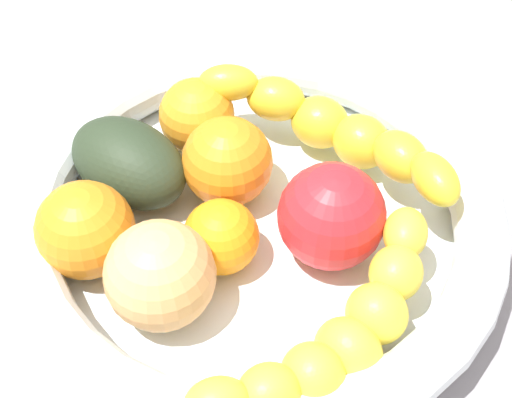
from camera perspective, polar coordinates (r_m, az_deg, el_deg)
name	(u,v)px	position (r cm, az deg, el deg)	size (l,w,h in cm)	color
kitchen_counter	(256,257)	(53.11, 0.00, -4.58)	(120.00, 120.00, 3.00)	gray
fruit_bowl	(256,219)	(49.59, 0.00, -1.58)	(33.79, 33.79, 5.65)	silver
banana_draped_left	(339,335)	(42.29, 6.58, -10.66)	(10.79, 18.84, 5.38)	yellow
banana_draped_right	(336,129)	(52.07, 6.31, 5.50)	(21.13, 9.42, 5.60)	yellow
orange_front	(221,237)	(46.66, -2.77, -3.00)	(5.01, 5.01, 5.01)	orange
orange_mid_left	(227,162)	(50.04, -2.28, 2.96)	(6.38, 6.38, 6.38)	orange
orange_mid_right	(197,116)	(54.02, -4.70, 6.58)	(5.67, 5.67, 5.67)	orange
orange_rear	(85,230)	(47.33, -13.34, -2.39)	(6.42, 6.42, 6.42)	orange
tomato_red	(334,211)	(46.90, 6.15, -0.94)	(7.06, 7.06, 7.06)	red
peach_blush	(160,275)	(44.10, -7.59, -5.99)	(6.87, 6.87, 6.87)	#E8AA6A
avocado_dark	(128,163)	(51.19, -10.07, 2.80)	(9.20, 6.18, 5.66)	#283623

